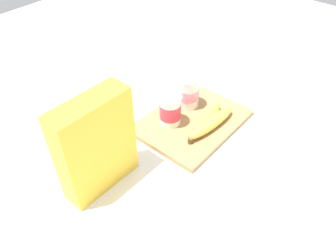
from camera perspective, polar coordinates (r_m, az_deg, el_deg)
ground_plane at (r=1.00m, az=4.17°, el=0.46°), size 2.40×2.40×0.00m
cutting_board at (r=0.99m, az=4.19°, el=0.79°), size 0.32×0.24×0.02m
cereal_box at (r=0.76m, az=-12.38°, el=-3.29°), size 0.19×0.07×0.25m
yogurt_cup_front at (r=0.94m, az=0.40°, el=2.81°), size 0.07×0.07×0.09m
yogurt_cup_back at (r=1.01m, az=3.52°, el=5.93°), size 0.07×0.07×0.10m
banana_bunch at (r=0.96m, az=7.08°, el=0.81°), size 0.19×0.08×0.04m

